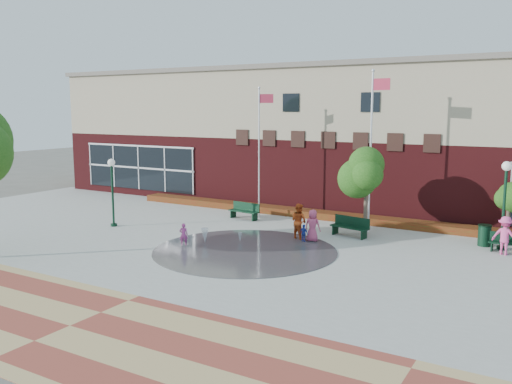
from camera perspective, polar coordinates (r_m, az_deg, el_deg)
The scene contains 23 objects.
ground at distance 22.44m, azimuth -5.23°, elevation -7.93°, with size 120.00×120.00×0.00m, color #666056.
plaza_concrete at distance 25.67m, azimuth 0.00°, elevation -5.74°, with size 46.00×18.00×0.01m, color #A8A8A0.
paver_band at distance 17.56m, azimuth -19.01°, elevation -13.21°, with size 46.00×6.00×0.01m, color #9A4030.
splash_pad at distance 24.84m, azimuth -1.17°, elevation -6.23°, with size 8.40×8.40×0.01m, color #383A3D.
library_building at distance 37.15m, azimuth 10.64°, elevation 5.86°, with size 44.40×10.40×9.20m.
flower_bed at distance 32.29m, azimuth 6.85°, elevation -2.78°, with size 26.00×1.20×0.40m, color #95040E.
flagpole_left at distance 31.48m, azimuth 0.40°, elevation 4.84°, with size 0.86×0.36×7.68m.
flagpole_right at distance 28.44m, azimuth 12.08°, elevation 5.08°, with size 1.03×0.25×8.41m.
lamp_left at distance 30.54m, azimuth -14.90°, elevation 0.75°, with size 0.40×0.40×3.74m.
lamp_right at distance 27.02m, azimuth 24.71°, elevation -0.32°, with size 0.43×0.43×4.09m.
bench_left at distance 31.76m, azimuth -1.27°, elevation -2.34°, with size 2.00×0.78×0.98m.
bench_mid at distance 27.87m, azimuth 9.82°, elevation -4.01°, with size 2.09×0.95×1.02m.
bench_right at distance 26.97m, azimuth 25.14°, elevation -5.26°, with size 1.76×0.51×0.88m.
trash_can at distance 27.75m, azimuth 22.91°, elevation -4.23°, with size 0.63×0.63×1.03m.
tree_mid at distance 27.99m, azimuth 11.58°, elevation 2.39°, with size 2.77×2.77×4.68m.
tree_small_right at distance 28.61m, azimuth 25.16°, elevation 0.02°, with size 2.00×2.00×3.42m.
water_jet_a at distance 26.27m, azimuth -5.39°, elevation -5.45°, with size 0.37×0.37×0.73m, color white.
water_jet_b at distance 26.47m, azimuth -1.69°, elevation -5.30°, with size 0.19×0.19×0.44m, color white.
child_splash at distance 25.86m, azimuth -7.63°, elevation -4.47°, with size 0.40×0.26×1.10m, color #C0408F.
adult_red at distance 27.01m, azimuth 4.52°, elevation -3.09°, with size 0.87×0.68×1.79m, color #C6491A.
adult_pink at distance 26.56m, azimuth 5.98°, elevation -3.54°, with size 0.78×0.51×1.59m, color #C0446B.
child_blue at distance 26.43m, azimuth 5.06°, elevation -4.36°, with size 0.52×0.22×0.89m, color #273BB0.
person_bench at distance 26.42m, azimuth 24.74°, elevation -4.21°, with size 1.12×0.65×1.74m, color #EB4C96.
Camera 1 is at (12.58, -17.43, 6.44)m, focal length 38.00 mm.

